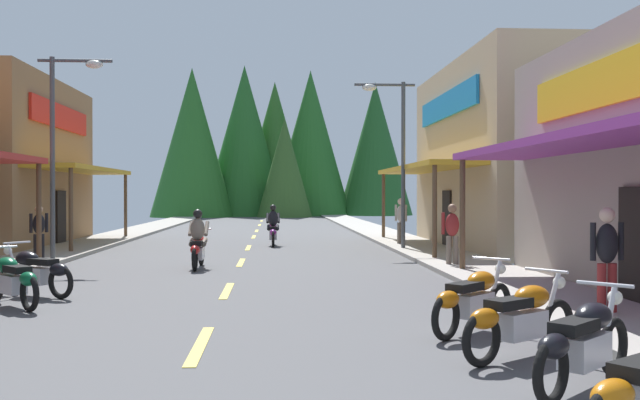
{
  "coord_description": "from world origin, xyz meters",
  "views": [
    {
      "loc": [
        0.97,
        -0.67,
        1.97
      ],
      "look_at": [
        2.5,
        23.33,
        1.77
      ],
      "focal_mm": 39.8,
      "sensor_mm": 36.0,
      "label": 1
    }
  ],
  "objects_px": {
    "pedestrian_waiting": "(452,231)",
    "pedestrian_by_shop": "(401,218)",
    "rider_cruising_lead": "(198,244)",
    "streetlamp_left": "(64,128)",
    "motorcycle_parked_right_1": "(584,342)",
    "pedestrian_browsing": "(39,230)",
    "rider_cruising_trailing": "(273,229)",
    "motorcycle_parked_left_3": "(12,279)",
    "streetlamp_right": "(394,140)",
    "motorcycle_parked_right_3": "(473,299)",
    "pedestrian_strolling": "(607,254)",
    "motorcycle_parked_right_2": "(520,318)",
    "motorcycle_parked_left_4": "(35,271)"
  },
  "relations": [
    {
      "from": "pedestrian_waiting",
      "to": "pedestrian_by_shop",
      "type": "bearing_deg",
      "value": -162.99
    },
    {
      "from": "rider_cruising_lead",
      "to": "streetlamp_left",
      "type": "bearing_deg",
      "value": 65.17
    },
    {
      "from": "streetlamp_left",
      "to": "motorcycle_parked_right_1",
      "type": "distance_m",
      "value": 16.91
    },
    {
      "from": "motorcycle_parked_right_1",
      "to": "pedestrian_by_shop",
      "type": "xyz_separation_m",
      "value": [
        1.59,
        19.17,
        0.57
      ]
    },
    {
      "from": "pedestrian_by_shop",
      "to": "pedestrian_browsing",
      "type": "bearing_deg",
      "value": 165.12
    },
    {
      "from": "rider_cruising_trailing",
      "to": "pedestrian_browsing",
      "type": "distance_m",
      "value": 9.09
    },
    {
      "from": "motorcycle_parked_left_3",
      "to": "pedestrian_browsing",
      "type": "xyz_separation_m",
      "value": [
        -2.2,
        8.16,
        0.46
      ]
    },
    {
      "from": "streetlamp_left",
      "to": "rider_cruising_trailing",
      "type": "height_order",
      "value": "streetlamp_left"
    },
    {
      "from": "streetlamp_right",
      "to": "motorcycle_parked_right_3",
      "type": "bearing_deg",
      "value": -95.13
    },
    {
      "from": "streetlamp_left",
      "to": "pedestrian_browsing",
      "type": "distance_m",
      "value": 3.01
    },
    {
      "from": "motorcycle_parked_right_3",
      "to": "pedestrian_by_shop",
      "type": "distance_m",
      "value": 16.33
    },
    {
      "from": "pedestrian_waiting",
      "to": "pedestrian_browsing",
      "type": "bearing_deg",
      "value": -84.64
    },
    {
      "from": "rider_cruising_lead",
      "to": "rider_cruising_trailing",
      "type": "height_order",
      "value": "same"
    },
    {
      "from": "rider_cruising_lead",
      "to": "rider_cruising_trailing",
      "type": "distance_m",
      "value": 8.31
    },
    {
      "from": "motorcycle_parked_right_3",
      "to": "streetlamp_left",
      "type": "bearing_deg",
      "value": 84.67
    },
    {
      "from": "motorcycle_parked_left_3",
      "to": "rider_cruising_trailing",
      "type": "relative_size",
      "value": 0.78
    },
    {
      "from": "streetlamp_left",
      "to": "rider_cruising_trailing",
      "type": "distance_m",
      "value": 9.18
    },
    {
      "from": "motorcycle_parked_left_3",
      "to": "pedestrian_strolling",
      "type": "relative_size",
      "value": 0.95
    },
    {
      "from": "motorcycle_parked_right_2",
      "to": "pedestrian_waiting",
      "type": "height_order",
      "value": "pedestrian_waiting"
    },
    {
      "from": "pedestrian_browsing",
      "to": "rider_cruising_trailing",
      "type": "bearing_deg",
      "value": 85.45
    },
    {
      "from": "pedestrian_browsing",
      "to": "pedestrian_strolling",
      "type": "xyz_separation_m",
      "value": [
        11.96,
        -10.01,
        0.08
      ]
    },
    {
      "from": "streetlamp_right",
      "to": "pedestrian_by_shop",
      "type": "xyz_separation_m",
      "value": [
        0.59,
        1.89,
        -2.77
      ]
    },
    {
      "from": "streetlamp_right",
      "to": "motorcycle_parked_right_2",
      "type": "relative_size",
      "value": 3.21
    },
    {
      "from": "motorcycle_parked_left_4",
      "to": "rider_cruising_lead",
      "type": "xyz_separation_m",
      "value": [
        2.58,
        4.92,
        0.17
      ]
    },
    {
      "from": "streetlamp_left",
      "to": "pedestrian_waiting",
      "type": "height_order",
      "value": "streetlamp_left"
    },
    {
      "from": "pedestrian_waiting",
      "to": "motorcycle_parked_right_3",
      "type": "bearing_deg",
      "value": 4.69
    },
    {
      "from": "motorcycle_parked_right_1",
      "to": "rider_cruising_lead",
      "type": "height_order",
      "value": "rider_cruising_lead"
    },
    {
      "from": "streetlamp_left",
      "to": "motorcycle_parked_right_1",
      "type": "xyz_separation_m",
      "value": [
        9.13,
        -13.83,
        -3.38
      ]
    },
    {
      "from": "streetlamp_right",
      "to": "rider_cruising_trailing",
      "type": "bearing_deg",
      "value": 146.66
    },
    {
      "from": "motorcycle_parked_left_4",
      "to": "pedestrian_by_shop",
      "type": "relative_size",
      "value": 1.01
    },
    {
      "from": "streetlamp_left",
      "to": "pedestrian_browsing",
      "type": "relative_size",
      "value": 3.6
    },
    {
      "from": "streetlamp_right",
      "to": "rider_cruising_trailing",
      "type": "distance_m",
      "value": 5.91
    },
    {
      "from": "pedestrian_browsing",
      "to": "streetlamp_right",
      "type": "bearing_deg",
      "value": 60.31
    },
    {
      "from": "streetlamp_left",
      "to": "motorcycle_parked_right_2",
      "type": "relative_size",
      "value": 3.25
    },
    {
      "from": "motorcycle_parked_right_3",
      "to": "pedestrian_browsing",
      "type": "height_order",
      "value": "pedestrian_browsing"
    },
    {
      "from": "motorcycle_parked_right_1",
      "to": "rider_cruising_trailing",
      "type": "relative_size",
      "value": 0.77
    },
    {
      "from": "pedestrian_by_shop",
      "to": "rider_cruising_trailing",
      "type": "bearing_deg",
      "value": 130.16
    },
    {
      "from": "motorcycle_parked_right_1",
      "to": "motorcycle_parked_right_3",
      "type": "relative_size",
      "value": 1.02
    },
    {
      "from": "motorcycle_parked_left_3",
      "to": "pedestrian_browsing",
      "type": "bearing_deg",
      "value": -26.27
    },
    {
      "from": "streetlamp_left",
      "to": "pedestrian_by_shop",
      "type": "height_order",
      "value": "streetlamp_left"
    },
    {
      "from": "motorcycle_parked_right_2",
      "to": "rider_cruising_trailing",
      "type": "relative_size",
      "value": 0.85
    },
    {
      "from": "rider_cruising_trailing",
      "to": "streetlamp_left",
      "type": "bearing_deg",
      "value": 135.68
    },
    {
      "from": "motorcycle_parked_right_2",
      "to": "pedestrian_strolling",
      "type": "height_order",
      "value": "pedestrian_strolling"
    },
    {
      "from": "streetlamp_left",
      "to": "motorcycle_parked_right_1",
      "type": "height_order",
      "value": "streetlamp_left"
    },
    {
      "from": "motorcycle_parked_right_2",
      "to": "rider_cruising_lead",
      "type": "height_order",
      "value": "rider_cruising_lead"
    },
    {
      "from": "streetlamp_left",
      "to": "motorcycle_parked_right_3",
      "type": "xyz_separation_m",
      "value": [
        8.84,
        -10.87,
        -3.38
      ]
    },
    {
      "from": "motorcycle_parked_right_1",
      "to": "motorcycle_parked_left_4",
      "type": "relative_size",
      "value": 0.89
    },
    {
      "from": "pedestrian_waiting",
      "to": "pedestrian_strolling",
      "type": "relative_size",
      "value": 0.97
    },
    {
      "from": "motorcycle_parked_right_1",
      "to": "pedestrian_browsing",
      "type": "height_order",
      "value": "pedestrian_browsing"
    },
    {
      "from": "motorcycle_parked_left_3",
      "to": "rider_cruising_trailing",
      "type": "distance_m",
      "value": 14.99
    }
  ]
}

